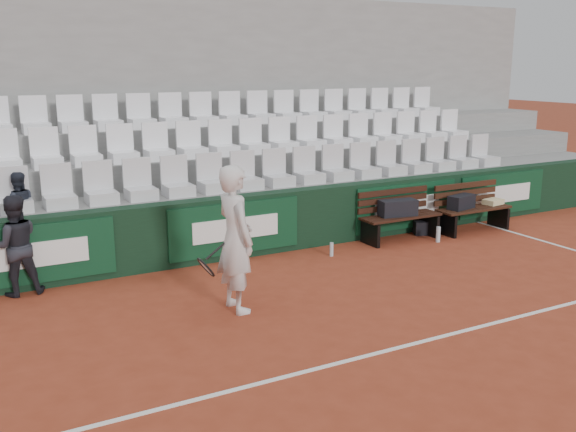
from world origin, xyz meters
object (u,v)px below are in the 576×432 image
at_px(bench_right, 473,219).
at_px(sports_bag_right, 461,202).
at_px(water_bottle_far, 438,234).
at_px(bench_left, 400,228).
at_px(water_bottle_near, 332,249).
at_px(spectator_c, 16,176).
at_px(sports_bag_ground, 425,228).
at_px(ball_kid, 15,246).
at_px(sports_bag_left, 398,208).
at_px(tennis_player, 235,239).

distance_m(bench_right, sports_bag_right, 0.45).
height_order(bench_right, water_bottle_far, bench_right).
bearing_deg(bench_left, water_bottle_near, -171.34).
bearing_deg(water_bottle_near, spectator_c, 164.98).
height_order(bench_left, water_bottle_near, bench_left).
distance_m(sports_bag_ground, ball_kid, 6.93).
bearing_deg(ball_kid, sports_bag_left, 177.00).
bearing_deg(water_bottle_near, tennis_player, -148.82).
distance_m(water_bottle_far, ball_kid, 6.81).
relative_size(bench_left, tennis_player, 0.81).
height_order(water_bottle_near, tennis_player, tennis_player).
relative_size(sports_bag_left, sports_bag_right, 1.21).
bearing_deg(sports_bag_ground, bench_left, -170.75).
bearing_deg(water_bottle_near, ball_kid, 173.81).
bearing_deg(sports_bag_right, tennis_player, -163.52).
height_order(ball_kid, spectator_c, spectator_c).
bearing_deg(water_bottle_far, bench_left, 140.81).
bearing_deg(water_bottle_far, water_bottle_near, 175.30).
bearing_deg(ball_kid, water_bottle_near, 173.19).
height_order(sports_bag_left, ball_kid, ball_kid).
height_order(sports_bag_left, sports_bag_right, sports_bag_left).
bearing_deg(sports_bag_right, water_bottle_near, -177.15).
xyz_separation_m(water_bottle_near, water_bottle_far, (2.09, -0.17, 0.02)).
bearing_deg(tennis_player, water_bottle_near, 31.18).
height_order(sports_bag_ground, tennis_player, tennis_player).
xyz_separation_m(sports_bag_right, sports_bag_ground, (-0.65, 0.20, -0.45)).
distance_m(bench_left, bench_right, 1.59).
bearing_deg(sports_bag_ground, water_bottle_far, -105.86).
bearing_deg(tennis_player, sports_bag_right, 16.48).
height_order(bench_left, sports_bag_ground, bench_left).
xyz_separation_m(bench_left, tennis_player, (-3.88, -1.63, 0.70)).
xyz_separation_m(bench_right, water_bottle_near, (-3.16, -0.10, -0.11)).
height_order(sports_bag_left, spectator_c, spectator_c).
bearing_deg(bench_left, ball_kid, 177.58).
height_order(bench_left, sports_bag_left, sports_bag_left).
xyz_separation_m(bench_left, water_bottle_near, (-1.59, -0.24, -0.11)).
bearing_deg(tennis_player, sports_bag_left, 23.27).
relative_size(bench_left, sports_bag_ground, 3.66).
distance_m(sports_bag_left, sports_bag_right, 1.38).
distance_m(ball_kid, spectator_c, 1.09).
distance_m(sports_bag_left, tennis_player, 4.17).
xyz_separation_m(bench_left, water_bottle_far, (0.51, -0.41, -0.09)).
bearing_deg(water_bottle_near, sports_bag_ground, 8.83).
distance_m(tennis_player, spectator_c, 3.46).
distance_m(tennis_player, ball_kid, 3.04).
bearing_deg(sports_bag_left, sports_bag_right, -4.39).
xyz_separation_m(sports_bag_ground, water_bottle_near, (-2.24, -0.35, -0.01)).
relative_size(sports_bag_left, tennis_player, 0.35).
bearing_deg(bench_right, water_bottle_far, -165.91).
distance_m(bench_right, spectator_c, 7.86).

